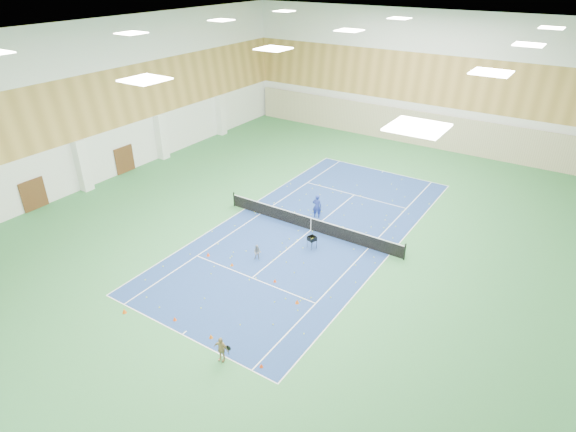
{
  "coord_description": "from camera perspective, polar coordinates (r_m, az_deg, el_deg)",
  "views": [
    {
      "loc": [
        13.73,
        -23.7,
        15.69
      ],
      "look_at": [
        -0.29,
        -2.29,
        2.0
      ],
      "focal_mm": 30.0,
      "sensor_mm": 36.0,
      "label": 1
    }
  ],
  "objects": [
    {
      "name": "ground",
      "position": [
        31.56,
        2.72,
        -1.7
      ],
      "size": [
        40.0,
        40.0,
        0.0
      ],
      "primitive_type": "plane",
      "color": "#32753F",
      "rests_on": "ground"
    },
    {
      "name": "room_shell",
      "position": [
        29.05,
        2.98,
        8.62
      ],
      "size": [
        36.0,
        40.0,
        12.0
      ],
      "primitive_type": null,
      "color": "white",
      "rests_on": "ground"
    },
    {
      "name": "wood_cladding",
      "position": [
        28.45,
        3.08,
        12.42
      ],
      "size": [
        36.0,
        40.0,
        8.0
      ],
      "primitive_type": null,
      "color": "#B68C43",
      "rests_on": "room_shell"
    },
    {
      "name": "ceiling_light_grid",
      "position": [
        27.65,
        3.3,
        20.27
      ],
      "size": [
        21.4,
        25.4,
        0.06
      ],
      "primitive_type": null,
      "color": "white",
      "rests_on": "room_shell"
    },
    {
      "name": "court_surface",
      "position": [
        31.56,
        2.72,
        -1.69
      ],
      "size": [
        10.97,
        23.77,
        0.01
      ],
      "primitive_type": "cube",
      "color": "navy",
      "rests_on": "ground"
    },
    {
      "name": "tennis_balls_scatter",
      "position": [
        31.54,
        2.72,
        -1.62
      ],
      "size": [
        10.57,
        22.77,
        0.07
      ],
      "primitive_type": null,
      "color": "#D0E927",
      "rests_on": "ground"
    },
    {
      "name": "tennis_net",
      "position": [
        31.29,
        2.74,
        -0.82
      ],
      "size": [
        12.8,
        0.1,
        1.1
      ],
      "primitive_type": null,
      "color": "black",
      "rests_on": "ground"
    },
    {
      "name": "back_curtain",
      "position": [
        47.69,
        15.2,
        9.98
      ],
      "size": [
        35.4,
        0.16,
        3.2
      ],
      "primitive_type": "cube",
      "color": "#C6B793",
      "rests_on": "ground"
    },
    {
      "name": "door_left_a",
      "position": [
        38.22,
        -27.92,
        2.26
      ],
      "size": [
        0.08,
        1.8,
        2.2
      ],
      "primitive_type": "cube",
      "color": "#593319",
      "rests_on": "ground"
    },
    {
      "name": "door_left_b",
      "position": [
        42.14,
        -18.8,
        6.35
      ],
      "size": [
        0.08,
        1.8,
        2.2
      ],
      "primitive_type": "cube",
      "color": "#593319",
      "rests_on": "ground"
    },
    {
      "name": "coach",
      "position": [
        32.76,
        3.45,
        1.17
      ],
      "size": [
        0.72,
        0.58,
        1.72
      ],
      "primitive_type": "imported",
      "rotation": [
        0.0,
        0.0,
        3.45
      ],
      "color": "navy",
      "rests_on": "ground"
    },
    {
      "name": "child_court",
      "position": [
        28.36,
        -3.65,
        -4.33
      ],
      "size": [
        0.58,
        0.53,
        0.98
      ],
      "primitive_type": "imported",
      "rotation": [
        0.0,
        0.0,
        0.42
      ],
      "color": "gray",
      "rests_on": "ground"
    },
    {
      "name": "child_apron",
      "position": [
        22.01,
        -7.95,
        -15.35
      ],
      "size": [
        0.78,
        0.41,
        1.26
      ],
      "primitive_type": "imported",
      "rotation": [
        0.0,
        0.0,
        0.14
      ],
      "color": "tan",
      "rests_on": "ground"
    },
    {
      "name": "ball_cart",
      "position": [
        29.44,
        2.85,
        -3.14
      ],
      "size": [
        0.62,
        0.62,
        0.84
      ],
      "primitive_type": null,
      "rotation": [
        0.0,
        0.0,
        -0.34
      ],
      "color": "black",
      "rests_on": "ground"
    },
    {
      "name": "cone_svc_a",
      "position": [
        29.21,
        -9.45,
        -4.5
      ],
      "size": [
        0.21,
        0.21,
        0.23
      ],
      "primitive_type": "cone",
      "color": "#FF450D",
      "rests_on": "ground"
    },
    {
      "name": "cone_svc_b",
      "position": [
        28.14,
        -6.66,
        -5.7
      ],
      "size": [
        0.18,
        0.18,
        0.2
      ],
      "primitive_type": "cone",
      "color": "#EA550C",
      "rests_on": "ground"
    },
    {
      "name": "cone_svc_c",
      "position": [
        26.65,
        -1.56,
        -7.65
      ],
      "size": [
        0.19,
        0.19,
        0.21
      ],
      "primitive_type": "cone",
      "color": "#EB410C",
      "rests_on": "ground"
    },
    {
      "name": "cone_svc_d",
      "position": [
        25.16,
        1.09,
        -10.09
      ],
      "size": [
        0.22,
        0.22,
        0.24
      ],
      "primitive_type": "cone",
      "color": "#FF5F0D",
      "rests_on": "ground"
    },
    {
      "name": "cone_base_a",
      "position": [
        25.9,
        -18.84,
        -10.59
      ],
      "size": [
        0.23,
        0.23,
        0.25
      ],
      "primitive_type": "cone",
      "color": "#E0500B",
      "rests_on": "ground"
    },
    {
      "name": "cone_base_b",
      "position": [
        24.77,
        -13.28,
        -11.76
      ],
      "size": [
        0.19,
        0.19,
        0.21
      ],
      "primitive_type": "cone",
      "color": "#FF4A0D",
      "rests_on": "ground"
    },
    {
      "name": "cone_base_c",
      "position": [
        23.47,
        -9.12,
        -13.88
      ],
      "size": [
        0.2,
        0.2,
        0.22
      ],
      "primitive_type": "cone",
      "color": "#D85F0B",
      "rests_on": "ground"
    },
    {
      "name": "cone_base_d",
      "position": [
        21.91,
        -3.18,
        -17.27
      ],
      "size": [
        0.18,
        0.18,
        0.2
      ],
      "primitive_type": "cone",
      "color": "#EC3D0C",
      "rests_on": "ground"
    }
  ]
}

